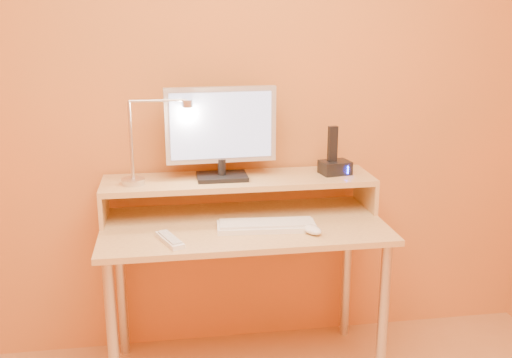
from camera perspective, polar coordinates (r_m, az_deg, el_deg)
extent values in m
cube|color=orange|center=(2.69, -2.21, 8.68)|extent=(3.00, 0.04, 2.50)
cylinder|color=silver|center=(2.43, -13.74, -15.19)|extent=(0.04, 0.04, 0.69)
cylinder|color=silver|center=(2.57, 12.23, -13.30)|extent=(0.04, 0.04, 0.69)
cylinder|color=silver|center=(2.87, -12.99, -10.12)|extent=(0.04, 0.04, 0.69)
cylinder|color=silver|center=(2.99, 8.80, -8.82)|extent=(0.04, 0.04, 0.69)
cube|color=#E5BB70|center=(2.51, -1.21, -4.59)|extent=(1.20, 0.60, 0.02)
cube|color=#E5BB70|center=(2.62, -14.59, -2.37)|extent=(0.02, 0.30, 0.14)
cube|color=#E5BB70|center=(2.76, 10.61, -1.23)|extent=(0.02, 0.30, 0.14)
cube|color=#E5BB70|center=(2.60, -1.67, -0.15)|extent=(1.20, 0.30, 0.02)
cube|color=black|center=(2.59, -3.33, 0.24)|extent=(0.22, 0.16, 0.02)
cylinder|color=black|center=(2.58, -3.35, 1.18)|extent=(0.04, 0.04, 0.07)
cube|color=#B2B3B5|center=(2.55, -3.44, 5.27)|extent=(0.48, 0.06, 0.33)
cube|color=black|center=(2.57, -3.49, 5.36)|extent=(0.43, 0.03, 0.28)
cube|color=#90A2D2|center=(2.53, -3.39, 5.20)|extent=(0.44, 0.03, 0.29)
cylinder|color=silver|center=(2.55, -11.85, -0.22)|extent=(0.10, 0.10, 0.02)
cylinder|color=silver|center=(2.51, -12.08, 3.68)|extent=(0.01, 0.01, 0.33)
cylinder|color=silver|center=(2.48, -9.50, 7.54)|extent=(0.24, 0.01, 0.01)
cylinder|color=silver|center=(2.48, -6.69, 7.31)|extent=(0.04, 0.04, 0.03)
cylinder|color=#FFEAC6|center=(2.48, -6.68, 6.94)|extent=(0.03, 0.03, 0.00)
cube|color=black|center=(2.68, 7.69, 1.12)|extent=(0.15, 0.12, 0.06)
cube|color=black|center=(2.65, 7.47, 3.41)|extent=(0.04, 0.03, 0.16)
cube|color=#1E35FF|center=(2.65, 8.94, 0.89)|extent=(0.01, 0.00, 0.04)
cube|color=white|center=(2.43, 1.02, -4.65)|extent=(0.42, 0.16, 0.02)
ellipsoid|color=white|center=(2.39, 5.47, -4.92)|extent=(0.09, 0.12, 0.03)
cube|color=white|center=(2.32, -8.39, -5.89)|extent=(0.11, 0.19, 0.02)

